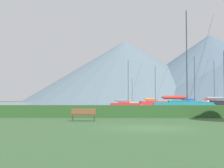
% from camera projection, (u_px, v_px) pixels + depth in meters
% --- Properties ---
extents(ground_plane, '(1000.00, 1000.00, 0.00)m').
position_uv_depth(ground_plane, '(150.00, 128.00, 17.84)').
color(ground_plane, '#385B33').
extents(harbor_water, '(320.00, 246.00, 0.00)m').
position_uv_depth(harbor_water, '(127.00, 103.00, 154.57)').
color(harbor_water, slate).
rests_on(harbor_water, ground_plane).
extents(hedge_line, '(80.00, 1.20, 1.09)m').
position_uv_depth(hedge_line, '(140.00, 111.00, 28.85)').
color(hedge_line, '#284C23').
rests_on(hedge_line, ground_plane).
extents(sailboat_slip_2, '(8.54, 3.52, 11.70)m').
position_uv_depth(sailboat_slip_2, '(193.00, 104.00, 74.84)').
color(sailboat_slip_2, '#19707A').
rests_on(sailboat_slip_2, harbor_water).
extents(sailboat_slip_3, '(7.19, 2.52, 9.81)m').
position_uv_depth(sailboat_slip_3, '(126.00, 105.00, 66.91)').
color(sailboat_slip_3, red).
rests_on(sailboat_slip_3, harbor_water).
extents(sailboat_slip_4, '(8.77, 3.25, 13.34)m').
position_uv_depth(sailboat_slip_4, '(213.00, 103.00, 96.72)').
color(sailboat_slip_4, white).
rests_on(sailboat_slip_4, harbor_water).
extents(sailboat_slip_5, '(6.80, 2.16, 8.83)m').
position_uv_depth(sailboat_slip_5, '(131.00, 103.00, 106.68)').
color(sailboat_slip_5, '#9E9EA3').
rests_on(sailboat_slip_5, harbor_water).
extents(sailboat_slip_9, '(9.27, 2.80, 10.99)m').
position_uv_depth(sailboat_slip_9, '(222.00, 104.00, 62.07)').
color(sailboat_slip_9, black).
rests_on(sailboat_slip_9, harbor_water).
extents(sailboat_slip_10, '(9.28, 3.02, 14.13)m').
position_uv_depth(sailboat_slip_10, '(183.00, 106.00, 45.08)').
color(sailboat_slip_10, '#19707A').
rests_on(sailboat_slip_10, harbor_water).
extents(sailboat_slip_11, '(9.32, 4.13, 11.89)m').
position_uv_depth(sailboat_slip_11, '(154.00, 103.00, 96.97)').
color(sailboat_slip_11, red).
rests_on(sailboat_slip_11, harbor_water).
extents(park_bench_under_tree, '(1.79, 0.66, 0.95)m').
position_uv_depth(park_bench_under_tree, '(84.00, 114.00, 23.66)').
color(park_bench_under_tree, brown).
rests_on(park_bench_under_tree, ground_plane).
extents(distant_hill_west_ridge, '(201.34, 201.34, 60.98)m').
position_uv_depth(distant_hill_west_ridge, '(125.00, 71.00, 325.29)').
color(distant_hill_west_ridge, slate).
rests_on(distant_hill_west_ridge, ground_plane).
extents(distant_hill_central_peak, '(192.13, 192.13, 65.84)m').
position_uv_depth(distant_hill_central_peak, '(210.00, 68.00, 317.17)').
color(distant_hill_central_peak, '#4C6070').
rests_on(distant_hill_central_peak, ground_plane).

